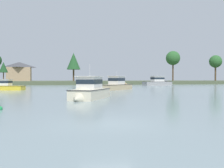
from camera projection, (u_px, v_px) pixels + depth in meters
ground_plane at (109, 123)px, 11.86m from camera, size 497.15×497.15×0.00m
far_shore_bank at (57, 82)px, 107.86m from camera, size 223.72×43.84×1.21m
cruiser_cream at (88, 94)px, 25.83m from camera, size 5.49×7.72×4.35m
cruiser_yellow at (1, 88)px, 47.04m from camera, size 7.80×4.18×4.09m
cruiser_grey at (160, 83)px, 81.05m from camera, size 11.13×4.91×5.09m
cruiser_sand at (118, 87)px, 49.61m from camera, size 8.51×8.60×4.53m
mooring_buoy_orange at (115, 87)px, 62.23m from camera, size 0.34×0.34×0.39m
mooring_buoy_green at (0, 109)px, 16.91m from camera, size 0.36×0.36×0.41m
shore_tree_right at (3, 67)px, 90.59m from camera, size 3.03×3.03×6.81m
shore_tree_center at (173, 58)px, 117.07m from camera, size 6.41×6.41×13.51m
shore_tree_right_mid at (74, 61)px, 107.08m from camera, size 5.62×5.62×11.66m
shore_tree_far_right at (216, 62)px, 120.76m from camera, size 5.84×5.84×11.94m
cottage_behind_trees at (19, 71)px, 104.51m from camera, size 9.71×8.04×7.67m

